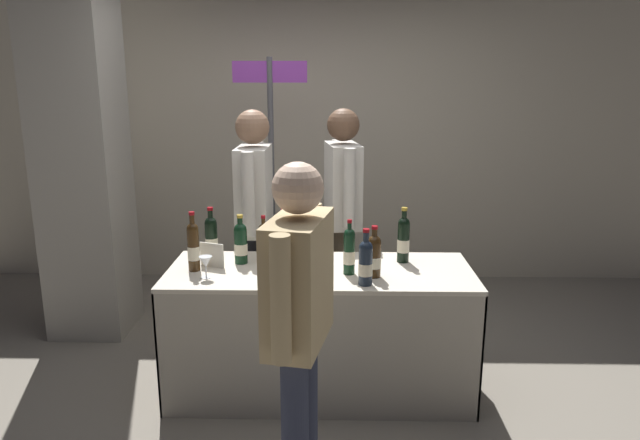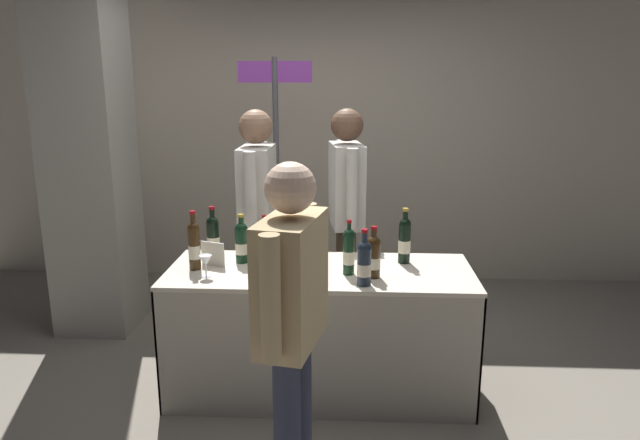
% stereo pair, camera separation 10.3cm
% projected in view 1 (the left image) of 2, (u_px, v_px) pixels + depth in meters
% --- Properties ---
extents(ground_plane, '(12.00, 12.00, 0.00)m').
position_uv_depth(ground_plane, '(320.00, 387.00, 3.65)').
color(ground_plane, gray).
extents(back_partition, '(6.73, 0.12, 2.63)m').
position_uv_depth(back_partition, '(325.00, 138.00, 5.40)').
color(back_partition, '#B2A893').
rests_on(back_partition, ground_plane).
extents(concrete_pillar, '(0.54, 0.54, 3.00)m').
position_uv_depth(concrete_pillar, '(80.00, 131.00, 4.16)').
color(concrete_pillar, gray).
rests_on(concrete_pillar, ground_plane).
extents(tasting_table, '(1.79, 0.71, 0.77)m').
position_uv_depth(tasting_table, '(320.00, 307.00, 3.52)').
color(tasting_table, beige).
rests_on(tasting_table, ground_plane).
extents(featured_wine_bottle, '(0.08, 0.08, 0.30)m').
position_uv_depth(featured_wine_bottle, '(374.00, 255.00, 3.31)').
color(featured_wine_bottle, '#38230F').
rests_on(featured_wine_bottle, tasting_table).
extents(display_bottle_0, '(0.08, 0.08, 0.30)m').
position_uv_depth(display_bottle_0, '(241.00, 242.00, 3.55)').
color(display_bottle_0, black).
rests_on(display_bottle_0, tasting_table).
extents(display_bottle_1, '(0.07, 0.07, 0.35)m').
position_uv_depth(display_bottle_1, '(193.00, 246.00, 3.41)').
color(display_bottle_1, '#38230F').
rests_on(display_bottle_1, tasting_table).
extents(display_bottle_2, '(0.07, 0.07, 0.32)m').
position_uv_depth(display_bottle_2, '(349.00, 251.00, 3.35)').
color(display_bottle_2, black).
rests_on(display_bottle_2, tasting_table).
extents(display_bottle_3, '(0.07, 0.07, 0.34)m').
position_uv_depth(display_bottle_3, '(403.00, 239.00, 3.57)').
color(display_bottle_3, black).
rests_on(display_bottle_3, tasting_table).
extents(display_bottle_4, '(0.07, 0.07, 0.29)m').
position_uv_depth(display_bottle_4, '(264.00, 242.00, 3.60)').
color(display_bottle_4, '#38230F').
rests_on(display_bottle_4, tasting_table).
extents(display_bottle_5, '(0.08, 0.08, 0.32)m').
position_uv_depth(display_bottle_5, '(366.00, 262.00, 3.18)').
color(display_bottle_5, '#192333').
rests_on(display_bottle_5, tasting_table).
extents(display_bottle_6, '(0.07, 0.07, 0.33)m').
position_uv_depth(display_bottle_6, '(308.00, 245.00, 3.46)').
color(display_bottle_6, '#38230F').
rests_on(display_bottle_6, tasting_table).
extents(display_bottle_7, '(0.08, 0.08, 0.33)m').
position_uv_depth(display_bottle_7, '(211.00, 237.00, 3.64)').
color(display_bottle_7, black).
rests_on(display_bottle_7, tasting_table).
extents(wine_glass_near_vendor, '(0.07, 0.07, 0.13)m').
position_uv_depth(wine_glass_near_vendor, '(206.00, 262.00, 3.30)').
color(wine_glass_near_vendor, silver).
rests_on(wine_glass_near_vendor, tasting_table).
extents(flower_vase, '(0.09, 0.09, 0.41)m').
position_uv_depth(flower_vase, '(286.00, 251.00, 3.36)').
color(flower_vase, silver).
rests_on(flower_vase, tasting_table).
extents(brochure_stand, '(0.15, 0.06, 0.15)m').
position_uv_depth(brochure_stand, '(212.00, 255.00, 3.48)').
color(brochure_stand, silver).
rests_on(brochure_stand, tasting_table).
extents(vendor_presenter, '(0.27, 0.58, 1.66)m').
position_uv_depth(vendor_presenter, '(343.00, 202.00, 4.21)').
color(vendor_presenter, '#4C4233').
rests_on(vendor_presenter, ground_plane).
extents(vendor_assistant, '(0.23, 0.61, 1.67)m').
position_uv_depth(vendor_assistant, '(255.00, 207.00, 4.02)').
color(vendor_assistant, black).
rests_on(vendor_assistant, ground_plane).
extents(taster_foreground_right, '(0.29, 0.61, 1.55)m').
position_uv_depth(taster_foreground_right, '(299.00, 308.00, 2.48)').
color(taster_foreground_right, '#2D3347').
rests_on(taster_foreground_right, ground_plane).
extents(booth_signpost, '(0.55, 0.04, 2.01)m').
position_uv_depth(booth_signpost, '(271.00, 162.00, 4.47)').
color(booth_signpost, '#47474C').
rests_on(booth_signpost, ground_plane).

